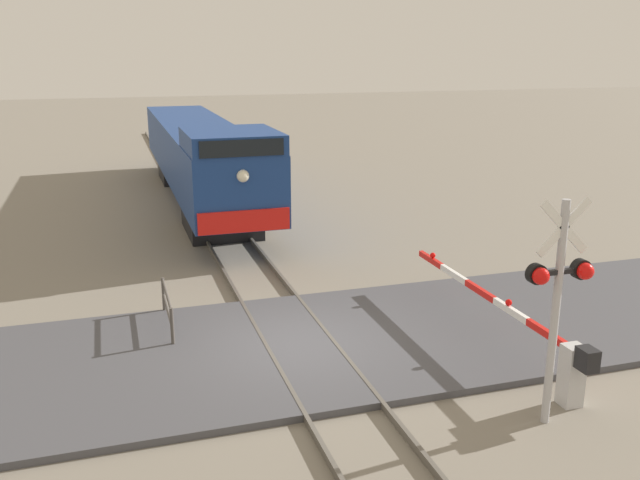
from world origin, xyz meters
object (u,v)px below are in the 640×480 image
at_px(crossing_signal, 559,288).
at_px(guard_railing, 167,306).
at_px(crossing_gate, 539,342).
at_px(locomotive, 200,155).

distance_m(crossing_signal, guard_railing, 8.50).
bearing_deg(crossing_signal, guard_railing, 134.55).
bearing_deg(guard_railing, crossing_gate, -34.42).
xyz_separation_m(locomotive, crossing_gate, (3.99, -17.65, -1.19)).
bearing_deg(locomotive, crossing_gate, -77.26).
height_order(crossing_gate, guard_railing, crossing_gate).
xyz_separation_m(crossing_gate, guard_railing, (-6.59, 4.51, -0.19)).
bearing_deg(crossing_signal, crossing_gate, 61.42).
bearing_deg(locomotive, crossing_signal, -80.39).
height_order(locomotive, guard_railing, locomotive).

